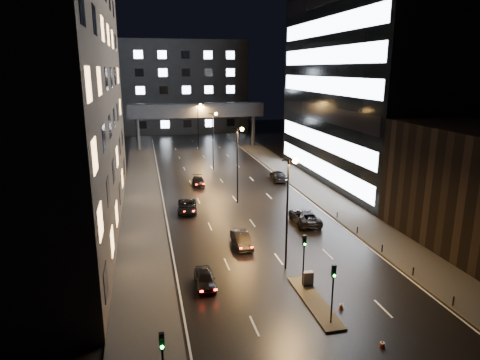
{
  "coord_description": "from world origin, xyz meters",
  "views": [
    {
      "loc": [
        -11.82,
        -25.48,
        17.43
      ],
      "look_at": [
        -0.39,
        24.79,
        4.0
      ],
      "focal_mm": 32.0,
      "sensor_mm": 36.0,
      "label": 1
    }
  ],
  "objects_px": {
    "car_away_b": "(242,240)",
    "utility_cabinet": "(308,278)",
    "car_toward_b": "(279,176)",
    "car_away_a": "(205,279)",
    "car_away_c": "(187,206)",
    "car_away_d": "(198,181)",
    "car_toward_a": "(305,217)"
  },
  "relations": [
    {
      "from": "car_away_a",
      "to": "car_away_d",
      "type": "bearing_deg",
      "value": 84.53
    },
    {
      "from": "car_away_c",
      "to": "car_toward_a",
      "type": "relative_size",
      "value": 0.87
    },
    {
      "from": "car_away_a",
      "to": "car_away_c",
      "type": "height_order",
      "value": "car_away_c"
    },
    {
      "from": "car_away_d",
      "to": "car_away_c",
      "type": "bearing_deg",
      "value": -100.31
    },
    {
      "from": "car_away_d",
      "to": "car_toward_b",
      "type": "xyz_separation_m",
      "value": [
        12.98,
        0.03,
        0.15
      ]
    },
    {
      "from": "car_away_a",
      "to": "car_away_c",
      "type": "distance_m",
      "value": 19.41
    },
    {
      "from": "car_away_c",
      "to": "car_toward_b",
      "type": "relative_size",
      "value": 0.93
    },
    {
      "from": "car_away_b",
      "to": "car_away_c",
      "type": "bearing_deg",
      "value": 108.7
    },
    {
      "from": "car_away_d",
      "to": "car_toward_a",
      "type": "xyz_separation_m",
      "value": [
        9.87,
        -19.42,
        0.17
      ]
    },
    {
      "from": "car_away_a",
      "to": "car_away_c",
      "type": "xyz_separation_m",
      "value": [
        0.57,
        19.4,
        0.03
      ]
    },
    {
      "from": "car_toward_a",
      "to": "car_away_c",
      "type": "bearing_deg",
      "value": -26.3
    },
    {
      "from": "car_away_a",
      "to": "car_away_b",
      "type": "bearing_deg",
      "value": 57.74
    },
    {
      "from": "car_toward_a",
      "to": "utility_cabinet",
      "type": "bearing_deg",
      "value": 72.74
    },
    {
      "from": "car_away_b",
      "to": "car_away_c",
      "type": "height_order",
      "value": "car_away_b"
    },
    {
      "from": "car_away_b",
      "to": "car_toward_b",
      "type": "distance_m",
      "value": 27.0
    },
    {
      "from": "car_away_b",
      "to": "utility_cabinet",
      "type": "distance_m",
      "value": 9.94
    },
    {
      "from": "car_away_b",
      "to": "car_away_a",
      "type": "bearing_deg",
      "value": -123.93
    },
    {
      "from": "car_away_c",
      "to": "car_away_d",
      "type": "distance_m",
      "value": 12.6
    },
    {
      "from": "car_away_b",
      "to": "car_away_d",
      "type": "relative_size",
      "value": 0.99
    },
    {
      "from": "car_away_b",
      "to": "car_away_d",
      "type": "height_order",
      "value": "car_away_b"
    },
    {
      "from": "car_away_c",
      "to": "utility_cabinet",
      "type": "relative_size",
      "value": 4.22
    },
    {
      "from": "car_toward_a",
      "to": "car_toward_b",
      "type": "height_order",
      "value": "car_toward_a"
    },
    {
      "from": "car_away_b",
      "to": "utility_cabinet",
      "type": "height_order",
      "value": "car_away_b"
    },
    {
      "from": "car_away_a",
      "to": "car_toward_b",
      "type": "height_order",
      "value": "car_toward_b"
    },
    {
      "from": "car_away_b",
      "to": "utility_cabinet",
      "type": "bearing_deg",
      "value": -70.45
    },
    {
      "from": "car_away_a",
      "to": "car_toward_a",
      "type": "bearing_deg",
      "value": 43.24
    },
    {
      "from": "car_away_c",
      "to": "utility_cabinet",
      "type": "bearing_deg",
      "value": -64.3
    },
    {
      "from": "utility_cabinet",
      "to": "car_toward_a",
      "type": "bearing_deg",
      "value": 71.08
    },
    {
      "from": "car_away_b",
      "to": "car_toward_b",
      "type": "relative_size",
      "value": 0.8
    },
    {
      "from": "utility_cabinet",
      "to": "car_away_a",
      "type": "bearing_deg",
      "value": 167.7
    },
    {
      "from": "car_away_a",
      "to": "utility_cabinet",
      "type": "bearing_deg",
      "value": -12.5
    },
    {
      "from": "car_away_d",
      "to": "utility_cabinet",
      "type": "height_order",
      "value": "utility_cabinet"
    }
  ]
}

